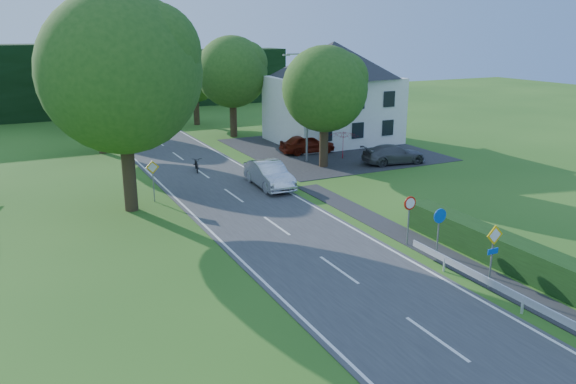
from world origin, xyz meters
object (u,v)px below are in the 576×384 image
parked_car_grey (394,154)px  parked_car_silver_b (354,135)px  moving_car (269,174)px  streetlight (306,102)px  parked_car_silver_a (312,135)px  motorcycle (197,164)px  parasol (343,145)px  parked_car_red (307,144)px

parked_car_grey → parked_car_silver_b: size_ratio=0.85×
moving_car → streetlight: bearing=46.8°
parked_car_silver_a → parked_car_silver_b: parked_car_silver_b is taller
parked_car_silver_a → parked_car_silver_b: 3.63m
moving_car → parked_car_silver_b: moving_car is taller
motorcycle → streetlight: bearing=7.1°
moving_car → parasol: size_ratio=2.08×
streetlight → parked_car_grey: size_ratio=1.68×
parked_car_silver_a → parked_car_grey: bearing=179.3°
motorcycle → parked_car_silver_b: 15.38m
streetlight → parked_car_red: streetlight is taller
parked_car_silver_b → streetlight: bearing=121.6°
parked_car_silver_a → parked_car_silver_b: (2.99, -2.06, 0.05)m
motorcycle → parasol: parasol is taller
parked_car_grey → parasol: size_ratio=2.02×
streetlight → parasol: (3.04, -0.50, -3.36)m
streetlight → motorcycle: (-8.19, 0.77, -3.92)m
motorcycle → parked_car_grey: bearing=-4.8°
motorcycle → parked_car_grey: parked_car_grey is taller
parked_car_grey → parked_car_silver_b: parked_car_silver_b is taller
parked_car_red → motorcycle: bearing=103.7°
motorcycle → parked_car_grey: size_ratio=0.40×
streetlight → parked_car_silver_a: streetlight is taller
parked_car_red → parked_car_silver_a: size_ratio=0.99×
motorcycle → parasol: bearing=6.0°
moving_car → parked_car_silver_a: bearing=53.0°
motorcycle → parked_car_silver_a: parked_car_silver_a is taller
moving_car → parked_car_red: moving_car is taller
parked_car_silver_a → parked_car_grey: parked_car_silver_a is taller
parked_car_red → parked_car_silver_a: 4.19m
streetlight → parked_car_silver_b: size_ratio=1.43×
parked_car_red → parked_car_silver_b: bearing=-71.4°
parked_car_red → parked_car_grey: size_ratio=0.93×
parked_car_grey → parasol: bearing=48.1°
moving_car → parked_car_silver_a: moving_car is taller
streetlight → parked_car_silver_a: size_ratio=1.81×
streetlight → moving_car: 8.32m
motorcycle → parked_car_grey: (13.73, -4.27, 0.19)m
motorcycle → parasol: 11.32m
parked_car_silver_a → parked_car_red: bearing=135.7°
parked_car_silver_a → parasol: parasol is taller
streetlight → parked_car_red: 4.71m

